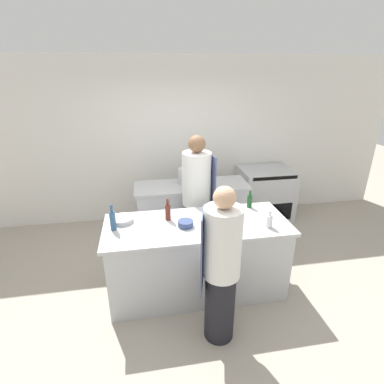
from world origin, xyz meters
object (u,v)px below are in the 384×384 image
object	(u,v)px
chef_at_stove	(197,199)
cup	(228,213)
bottle_cooking_oil	(250,201)
bottle_wine	(113,220)
stockpot	(187,176)
bowl_prep_small	(122,220)
chef_at_prep_near	(221,268)
bottle_vinegar	(168,211)
bowl_mixing_large	(186,224)
oven_range	(265,194)
bottle_olive_oil	(269,221)

from	to	relation	value
chef_at_stove	cup	xyz separation A→B (m)	(0.26, -0.65, 0.07)
bottle_cooking_oil	cup	size ratio (longest dim) A/B	2.68
bottle_wine	stockpot	size ratio (longest dim) A/B	1.07
bottle_cooking_oil	bowl_prep_small	bearing A→B (deg)	-175.53
chef_at_prep_near	bottle_vinegar	xyz separation A→B (m)	(-0.41, 0.90, 0.20)
bottle_wine	bowl_mixing_large	size ratio (longest dim) A/B	1.74
bottle_wine	chef_at_stove	bearing A→B (deg)	34.56
oven_range	stockpot	xyz separation A→B (m)	(-1.49, -0.40, 0.57)
oven_range	bowl_prep_small	size ratio (longest dim) A/B	3.48
bowl_mixing_large	stockpot	size ratio (longest dim) A/B	0.61
chef_at_stove	bottle_olive_oil	bearing A→B (deg)	22.09
bottle_cooking_oil	bowl_prep_small	world-z (taller)	bottle_cooking_oil
chef_at_prep_near	bottle_cooking_oil	distance (m)	1.27
bowl_prep_small	bowl_mixing_large	bearing A→B (deg)	-18.36
chef_at_stove	cup	size ratio (longest dim) A/B	21.08
bowl_mixing_large	cup	distance (m)	0.56
bottle_vinegar	bowl_prep_small	world-z (taller)	bottle_vinegar
bowl_prep_small	stockpot	distance (m)	1.48
chef_at_prep_near	bowl_prep_small	bearing A→B (deg)	60.60
cup	bottle_olive_oil	bearing A→B (deg)	-40.33
bottle_olive_oil	bottle_cooking_oil	size ratio (longest dim) A/B	0.88
oven_range	cup	size ratio (longest dim) A/B	11.00
bottle_vinegar	stockpot	distance (m)	1.24
cup	bowl_mixing_large	bearing A→B (deg)	-164.28
bottle_wine	chef_at_prep_near	bearing A→B (deg)	-36.72
chef_at_prep_near	bowl_prep_small	size ratio (longest dim) A/B	6.21
chef_at_prep_near	bowl_mixing_large	distance (m)	0.75
chef_at_stove	bottle_cooking_oil	size ratio (longest dim) A/B	7.88
bottle_vinegar	bowl_prep_small	distance (m)	0.55
bottle_cooking_oil	bowl_prep_small	xyz separation A→B (m)	(-1.61, -0.13, -0.06)
bottle_olive_oil	bowl_mixing_large	distance (m)	0.94
chef_at_prep_near	bottle_cooking_oil	bearing A→B (deg)	-16.11
bottle_olive_oil	chef_at_stove	bearing A→B (deg)	123.24
oven_range	bottle_wine	xyz separation A→B (m)	(-2.53, -1.70, 0.58)
oven_range	bowl_mixing_large	distance (m)	2.52
bottle_olive_oil	bowl_mixing_large	size ratio (longest dim) A/B	1.14
bottle_olive_oil	bowl_prep_small	world-z (taller)	bottle_olive_oil
bowl_mixing_large	bowl_prep_small	xyz separation A→B (m)	(-0.72, 0.24, -0.01)
bottle_cooking_oil	bottle_wine	bearing A→B (deg)	-169.85
chef_at_stove	bottle_olive_oil	world-z (taller)	chef_at_stove
bottle_wine	cup	size ratio (longest dim) A/B	3.61
bowl_mixing_large	bowl_prep_small	distance (m)	0.76
chef_at_stove	bottle_wine	bearing A→B (deg)	-66.60
oven_range	chef_at_prep_near	xyz separation A→B (m)	(-1.50, -2.47, 0.37)
stockpot	bottle_olive_oil	bearing A→B (deg)	-65.99
oven_range	chef_at_stove	xyz separation A→B (m)	(-1.45, -0.96, 0.43)
bottle_wine	oven_range	bearing A→B (deg)	34.00
chef_at_stove	oven_range	bearing A→B (deg)	112.42
bottle_olive_oil	bottle_wine	xyz separation A→B (m)	(-1.72, 0.24, 0.04)
stockpot	bottle_wine	bearing A→B (deg)	-128.34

